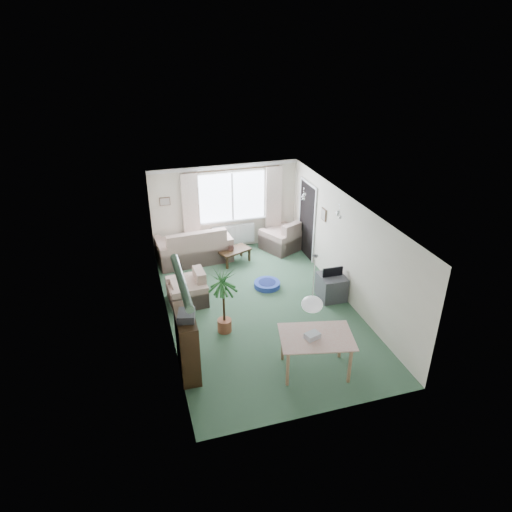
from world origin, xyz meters
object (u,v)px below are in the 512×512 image
object	(u,v)px
armchair_left	(187,287)
sofa	(194,243)
armchair_corner	(282,235)
pet_bed	(267,284)
dining_table	(315,354)
tv_cube	(331,287)
bookshelf	(187,344)
coffee_table	(234,256)
houseplant	(224,301)

from	to	relation	value
armchair_left	sofa	bearing A→B (deg)	162.36
armchair_corner	pet_bed	size ratio (longest dim) A/B	1.53
dining_table	tv_cube	xyz separation A→B (m)	(1.35, 2.21, -0.09)
armchair_left	bookshelf	size ratio (longest dim) A/B	0.71
armchair_corner	bookshelf	distance (m)	5.45
coffee_table	tv_cube	xyz separation A→B (m)	(1.70, -2.35, 0.10)
sofa	armchair_left	size ratio (longest dim) A/B	2.25
armchair_corner	armchair_left	distance (m)	3.59
armchair_corner	houseplant	distance (m)	4.13
armchair_left	houseplant	xyz separation A→B (m)	(0.55, -1.33, 0.35)
coffee_table	pet_bed	distance (m)	1.53
sofa	dining_table	size ratio (longest dim) A/B	1.61
bookshelf	houseplant	distance (m)	1.34
armchair_corner	armchair_left	xyz separation A→B (m)	(-2.98, -2.01, -0.05)
sofa	dining_table	xyz separation A→B (m)	(1.34, -5.01, -0.11)
sofa	pet_bed	bearing A→B (deg)	122.23
armchair_corner	coffee_table	size ratio (longest dim) A/B	1.16
coffee_table	houseplant	size ratio (longest dim) A/B	0.57
tv_cube	dining_table	bearing A→B (deg)	-120.07
pet_bed	sofa	bearing A→B (deg)	126.74
coffee_table	houseplant	xyz separation A→B (m)	(-0.94, -2.91, 0.54)
sofa	coffee_table	distance (m)	1.13
pet_bed	tv_cube	bearing A→B (deg)	-34.92
coffee_table	dining_table	bearing A→B (deg)	-85.61
coffee_table	armchair_left	bearing A→B (deg)	-133.41
dining_table	sofa	bearing A→B (deg)	105.01
coffee_table	pet_bed	world-z (taller)	coffee_table
sofa	armchair_left	distance (m)	2.10
coffee_table	houseplant	distance (m)	3.11
armchair_left	coffee_table	world-z (taller)	armchair_left
bookshelf	armchair_corner	bearing A→B (deg)	53.86
coffee_table	houseplant	world-z (taller)	houseplant
armchair_left	tv_cube	world-z (taller)	armchair_left
armchair_corner	dining_table	bearing A→B (deg)	50.89
coffee_table	armchair_corner	bearing A→B (deg)	16.16
coffee_table	sofa	bearing A→B (deg)	155.44
coffee_table	dining_table	xyz separation A→B (m)	(0.35, -4.55, 0.18)
bookshelf	pet_bed	bearing A→B (deg)	48.23
armchair_left	pet_bed	size ratio (longest dim) A/B	1.36
armchair_left	tv_cube	distance (m)	3.29
armchair_corner	armchair_left	world-z (taller)	armchair_corner
bookshelf	houseplant	world-z (taller)	houseplant
armchair_corner	sofa	bearing A→B (deg)	-26.92
armchair_corner	tv_cube	size ratio (longest dim) A/B	1.53
houseplant	dining_table	distance (m)	2.12
houseplant	tv_cube	size ratio (longest dim) A/B	2.33
tv_cube	pet_bed	world-z (taller)	tv_cube
armchair_corner	dining_table	world-z (taller)	armchair_corner
houseplant	coffee_table	bearing A→B (deg)	72.05
coffee_table	pet_bed	size ratio (longest dim) A/B	1.32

